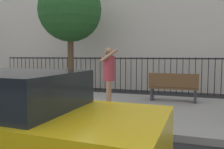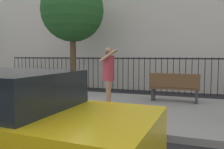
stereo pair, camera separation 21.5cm
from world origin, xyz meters
name	(u,v)px [view 2 (the right image)]	position (x,y,z in m)	size (l,w,h in m)	color
ground_plane	(34,126)	(0.00, 0.00, 0.00)	(60.00, 60.00, 0.00)	black
sidewalk	(78,105)	(0.00, 2.20, 0.07)	(28.00, 4.40, 0.15)	gray
iron_fence	(115,69)	(0.00, 5.90, 1.02)	(12.03, 0.04, 1.60)	black
taxi_yellow	(13,121)	(1.05, -1.79, 0.70)	(4.26, 1.98, 1.45)	yellow
pedestrian_on_phone	(108,73)	(1.21, 1.82, 1.18)	(0.54, 0.72, 1.76)	#936B4C
street_bench	(174,87)	(2.95, 3.34, 0.65)	(1.60, 0.45, 0.95)	brown
street_tree_near	(72,11)	(-1.42, 4.42, 3.59)	(2.69, 2.69, 4.96)	#4C3823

